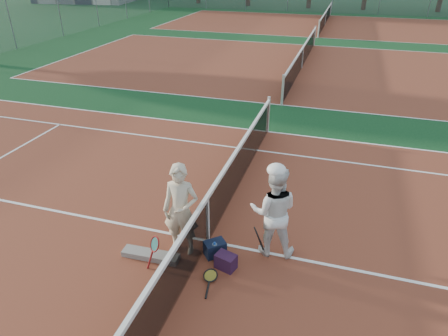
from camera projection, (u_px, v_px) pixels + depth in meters
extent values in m
plane|color=#0F3718|center=(208.00, 241.00, 7.51)|extent=(130.00, 130.00, 0.00)
cube|color=brown|center=(208.00, 241.00, 7.51)|extent=(23.77, 10.97, 0.01)
cube|color=brown|center=(302.00, 68.00, 18.87)|extent=(23.77, 10.97, 0.01)
cube|color=brown|center=(325.00, 25.00, 30.22)|extent=(23.77, 10.97, 0.01)
imported|color=beige|center=(181.00, 210.00, 6.88)|extent=(0.67, 0.47, 1.74)
imported|color=white|center=(274.00, 211.00, 6.87)|extent=(0.92, 0.76, 1.71)
cube|color=black|center=(215.00, 248.00, 7.11)|extent=(0.44, 0.43, 0.29)
cube|color=#28102B|center=(226.00, 261.00, 6.81)|extent=(0.39, 0.32, 0.28)
cube|color=slate|center=(151.00, 255.00, 7.08)|extent=(1.04, 0.28, 0.11)
cylinder|color=#C2E1F6|center=(215.00, 251.00, 7.04)|extent=(0.09, 0.09, 0.30)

